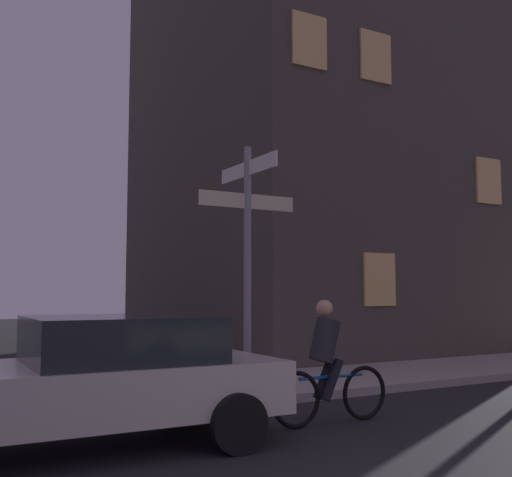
{
  "coord_description": "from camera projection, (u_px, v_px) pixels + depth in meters",
  "views": [
    {
      "loc": [
        -3.72,
        -2.17,
        1.71
      ],
      "look_at": [
        1.09,
        6.28,
        2.56
      ],
      "focal_mm": 42.94,
      "sensor_mm": 36.0,
      "label": 1
    }
  ],
  "objects": [
    {
      "name": "sidewalk_kerb",
      "position": [
        160.0,
        392.0,
        10.12
      ],
      "size": [
        40.0,
        3.37,
        0.14
      ],
      "primitive_type": "cube",
      "color": "#9E9991",
      "rests_on": "ground_plane"
    },
    {
      "name": "signpost",
      "position": [
        248.0,
        242.0,
        9.75
      ],
      "size": [
        1.71,
        1.8,
        3.91
      ],
      "color": "gray",
      "rests_on": "sidewalk_kerb"
    },
    {
      "name": "building_right_block",
      "position": [
        319.0,
        55.0,
        19.66
      ],
      "size": [
        9.41,
        9.76,
        18.63
      ],
      "color": "#4C443D",
      "rests_on": "ground_plane"
    },
    {
      "name": "cyclist",
      "position": [
        328.0,
        366.0,
        7.97
      ],
      "size": [
        1.82,
        0.32,
        1.61
      ],
      "color": "black",
      "rests_on": "ground_plane"
    },
    {
      "name": "car_far_oncoming",
      "position": [
        91.0,
        379.0,
        6.72
      ],
      "size": [
        4.5,
        2.14,
        1.44
      ],
      "color": "beige",
      "rests_on": "ground_plane"
    }
  ]
}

